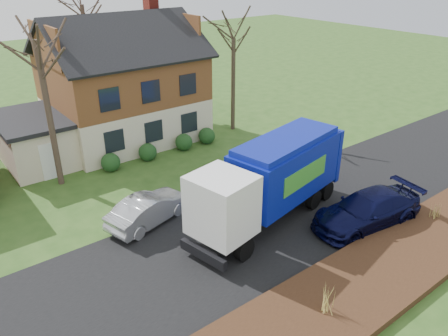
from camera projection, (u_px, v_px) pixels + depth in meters
ground at (232, 240)px, 19.01m from camera, size 120.00×120.00×0.00m
road at (232, 240)px, 19.01m from camera, size 80.00×7.00×0.02m
mulch_verge at (327, 307)px, 15.17m from camera, size 80.00×3.50×0.30m
main_house at (116, 80)px, 27.99m from camera, size 12.95×8.95×9.26m
garbage_truck at (273, 177)px, 19.67m from camera, size 9.19×4.03×3.82m
silver_sedan at (149, 209)px, 20.03m from camera, size 4.48×2.54×1.40m
navy_wagon at (367, 210)px, 19.78m from camera, size 5.70×3.00×1.58m
tree_front_west at (31, 15)px, 20.02m from camera, size 3.57×3.57×10.61m
tree_front_east at (234, 22)px, 28.19m from camera, size 3.25×3.25×9.03m
grass_clump_mid at (329, 298)px, 14.60m from camera, size 0.39×0.32×1.08m
grass_clump_east at (436, 210)px, 19.98m from camera, size 0.33×0.27×0.81m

